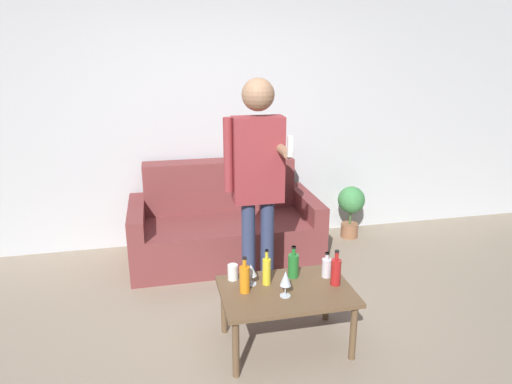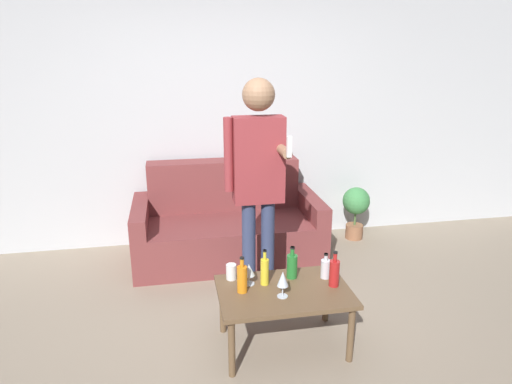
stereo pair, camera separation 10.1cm
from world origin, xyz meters
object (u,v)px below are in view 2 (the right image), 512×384
object	(u,v)px
coffee_table	(284,297)
person_standing_front	(258,174)
bottle_orange	(325,268)
couch	(227,225)

from	to	relation	value
coffee_table	person_standing_front	xyz separation A→B (m)	(-0.06, 0.59, 0.69)
coffee_table	person_standing_front	bearing A→B (deg)	95.98
bottle_orange	person_standing_front	xyz separation A→B (m)	(-0.38, 0.48, 0.56)
coffee_table	person_standing_front	distance (m)	0.91
couch	person_standing_front	size ratio (longest dim) A/B	1.00
couch	bottle_orange	world-z (taller)	couch
couch	coffee_table	bearing A→B (deg)	-82.93
couch	bottle_orange	bearing A→B (deg)	-70.09
couch	coffee_table	xyz separation A→B (m)	(0.19, -1.50, 0.07)
coffee_table	bottle_orange	world-z (taller)	bottle_orange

